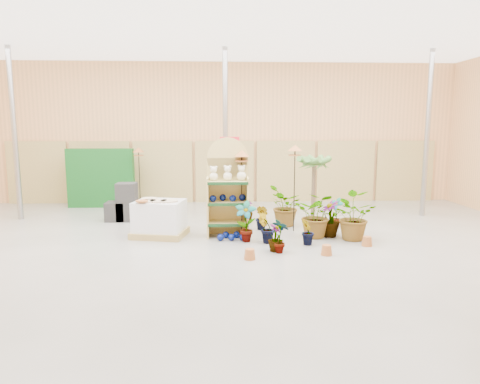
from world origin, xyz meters
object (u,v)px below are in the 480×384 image
at_px(display_shelf, 228,191).
at_px(bird_table_front, 242,156).
at_px(pallet_stack, 160,218).
at_px(potted_plant_2, 317,215).

distance_m(display_shelf, bird_table_front, 0.85).
bearing_deg(bird_table_front, display_shelf, 172.04).
height_order(display_shelf, bird_table_front, display_shelf).
height_order(display_shelf, pallet_stack, display_shelf).
relative_size(display_shelf, potted_plant_2, 2.17).
bearing_deg(display_shelf, potted_plant_2, -9.53).
distance_m(bird_table_front, potted_plant_2, 2.13).
bearing_deg(bird_table_front, pallet_stack, -179.00).
height_order(pallet_stack, potted_plant_2, potted_plant_2).
bearing_deg(potted_plant_2, bird_table_front, 169.09).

